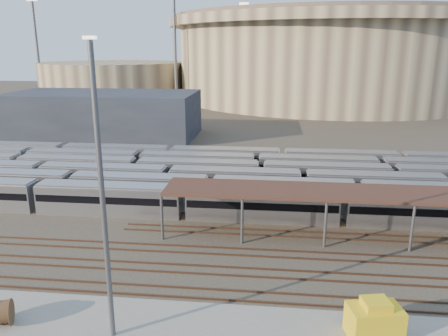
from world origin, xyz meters
TOP-DOWN VIEW (x-y plane):
  - ground at (0.00, 0.00)m, footprint 420.00×420.00m
  - apron at (-5.00, -15.00)m, footprint 50.00×9.00m
  - subway_trains at (0.83, 18.50)m, footprint 126.84×23.90m
  - empty_tracks at (0.00, -5.00)m, footprint 170.00×9.62m
  - stadium at (25.00, 140.00)m, footprint 124.00×124.00m
  - secondary_arena at (-60.00, 130.00)m, footprint 56.00×56.00m
  - service_building at (-35.00, 55.00)m, footprint 42.00×20.00m
  - floodlight_0 at (-30.00, 110.00)m, footprint 4.00×1.00m
  - floodlight_1 at (-85.00, 120.00)m, footprint 4.00×1.00m
  - floodlight_3 at (-10.00, 160.00)m, footprint 4.00×1.00m
  - cable_reel_east at (-15.96, -14.82)m, footprint 1.76×2.27m
  - yard_light_pole at (-7.51, -15.23)m, footprint 0.80×0.36m
  - yellow_equipment at (10.98, -13.30)m, footprint 4.05×2.99m

SIDE VIEW (x-z plane):
  - ground at x=0.00m, z-range 0.00..0.00m
  - empty_tracks at x=0.00m, z-range 0.00..0.18m
  - apron at x=-5.00m, z-range 0.00..0.20m
  - cable_reel_east at x=-15.96m, z-range 0.20..2.20m
  - yellow_equipment at x=10.98m, z-range 0.20..2.49m
  - subway_trains at x=0.83m, z-range 0.00..3.60m
  - service_building at x=-35.00m, z-range 0.00..10.00m
  - secondary_arena at x=-60.00m, z-range 0.00..14.00m
  - yard_light_pole at x=-7.51m, z-range 0.28..20.82m
  - stadium at x=25.00m, z-range 0.22..32.72m
  - floodlight_0 at x=-30.00m, z-range 1.45..39.85m
  - floodlight_1 at x=-85.00m, z-range 1.45..39.85m
  - floodlight_3 at x=-10.00m, z-range 1.45..39.85m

